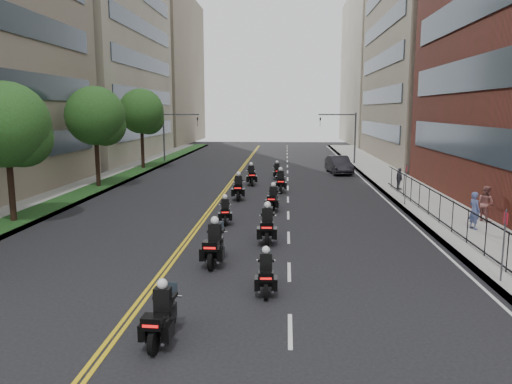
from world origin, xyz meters
TOP-DOWN VIEW (x-y plane):
  - ground at (0.00, 0.00)m, footprint 160.00×160.00m
  - sidewalk_right at (12.00, 25.00)m, footprint 4.00×90.00m
  - sidewalk_left at (-12.00, 25.00)m, footprint 4.00×90.00m
  - grass_strip at (-11.20, 25.00)m, footprint 2.00×90.00m
  - building_right_tan at (21.48, 48.00)m, footprint 15.11×28.00m
  - building_right_far at (21.50, 78.00)m, footprint 15.00×28.00m
  - building_left_mid at (-21.98, 48.00)m, footprint 16.11×28.00m
  - building_left_far at (-22.00, 78.00)m, footprint 16.00×28.00m
  - iron_fence at (11.00, 12.00)m, footprint 0.05×28.00m
  - street_trees at (-11.05, 18.61)m, footprint 4.40×38.40m
  - traffic_signal_right at (9.54, 42.00)m, footprint 4.09×0.20m
  - traffic_signal_left at (-9.54, 42.00)m, footprint 4.09×0.20m
  - motorcycle_0 at (-0.11, -0.81)m, footprint 0.54×2.24m
  - motorcycle_1 at (2.42, 2.86)m, footprint 0.49×2.08m
  - motorcycle_2 at (0.31, 5.78)m, footprint 0.59×2.53m
  - motorcycle_3 at (2.23, 9.09)m, footprint 0.58×2.52m
  - motorcycle_4 at (-0.13, 12.79)m, footprint 0.61×2.07m
  - motorcycle_5 at (2.30, 16.33)m, footprint 0.62×2.28m
  - motorcycle_6 at (-0.10, 19.89)m, footprint 0.61×2.52m
  - motorcycle_7 at (2.66, 23.11)m, footprint 0.57×2.45m
  - motorcycle_8 at (0.30, 26.46)m, footprint 0.74×2.44m
  - motorcycle_9 at (2.28, 29.96)m, footprint 0.62×2.15m
  - parked_sedan at (8.00, 34.11)m, footprint 2.37×5.15m
  - pedestrian_a at (12.25, 11.65)m, footprint 0.64×0.78m
  - pedestrian_b at (13.50, 13.51)m, footprint 1.02×1.12m
  - pedestrian_c at (11.32, 23.83)m, footprint 0.57×1.00m

SIDE VIEW (x-z plane):
  - ground at x=0.00m, z-range 0.00..0.00m
  - sidewalk_right at x=12.00m, z-range 0.00..0.15m
  - sidewalk_left at x=-12.00m, z-range 0.00..0.15m
  - grass_strip at x=-11.20m, z-range 0.15..0.19m
  - motorcycle_4 at x=-0.13m, z-range -0.16..1.37m
  - motorcycle_1 at x=2.42m, z-range -0.16..1.37m
  - motorcycle_9 at x=2.28m, z-range -0.17..1.42m
  - motorcycle_0 at x=-0.11m, z-range -0.17..1.48m
  - motorcycle_5 at x=2.30m, z-range -0.18..1.51m
  - motorcycle_8 at x=0.30m, z-range -0.19..1.62m
  - motorcycle_7 at x=2.66m, z-range -0.19..1.62m
  - motorcycle_3 at x=2.23m, z-range -0.20..1.66m
  - motorcycle_6 at x=-0.10m, z-range -0.20..1.66m
  - motorcycle_2 at x=0.31m, z-range -0.20..1.67m
  - parked_sedan at x=8.00m, z-range 0.00..1.64m
  - iron_fence at x=11.00m, z-range 0.15..1.65m
  - pedestrian_c at x=11.32m, z-range 0.15..1.75m
  - pedestrian_a at x=12.25m, z-range 0.15..2.00m
  - pedestrian_b at x=13.50m, z-range 0.15..2.02m
  - traffic_signal_right at x=9.54m, z-range 0.90..6.50m
  - traffic_signal_left at x=-9.54m, z-range 0.90..6.50m
  - street_trees at x=-11.05m, z-range 1.14..9.12m
  - building_right_far at x=21.50m, z-range 0.00..26.00m
  - building_left_far at x=-22.00m, z-range 0.00..26.00m
  - building_right_tan at x=21.48m, z-range 0.00..30.00m
  - building_left_mid at x=-21.98m, z-range 0.00..34.00m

